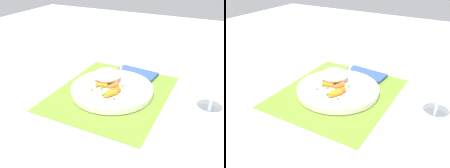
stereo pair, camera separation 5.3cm
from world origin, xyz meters
TOP-DOWN VIEW (x-y plane):
  - ground_plane at (0.00, 0.00)m, footprint 2.40×2.40m
  - placemat at (0.00, 0.00)m, footprint 0.40×0.34m
  - plate at (0.00, 0.00)m, footprint 0.26×0.26m
  - rice_mound at (-0.03, -0.03)m, footprint 0.09×0.09m
  - carrot_portion at (0.03, 0.01)m, footprint 0.09×0.09m
  - pea_scatter at (0.03, -0.00)m, footprint 0.09×0.09m
  - fork at (-0.02, -0.00)m, footprint 0.20×0.05m
  - wine_glass at (-0.03, 0.30)m, footprint 0.08×0.08m
  - napkin at (-0.16, 0.02)m, footprint 0.09×0.15m

SIDE VIEW (x-z plane):
  - ground_plane at x=0.00m, z-range 0.00..0.00m
  - placemat at x=0.00m, z-range 0.00..0.01m
  - napkin at x=-0.16m, z-range 0.01..0.01m
  - plate at x=0.00m, z-range 0.01..0.02m
  - fork at x=-0.02m, z-range 0.02..0.03m
  - pea_scatter at x=0.03m, z-range 0.02..0.03m
  - carrot_portion at x=0.03m, z-range 0.02..0.04m
  - rice_mound at x=-0.03m, z-range 0.02..0.07m
  - wine_glass at x=-0.03m, z-range 0.04..0.20m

